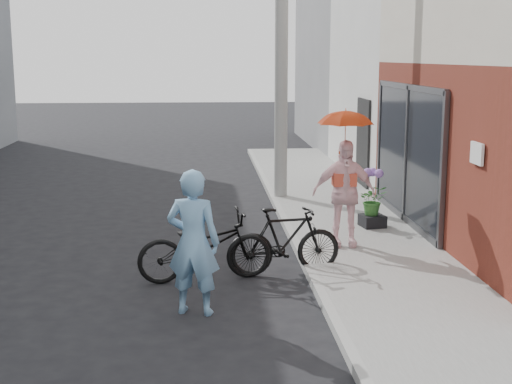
{
  "coord_description": "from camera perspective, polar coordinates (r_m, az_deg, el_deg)",
  "views": [
    {
      "loc": [
        -0.56,
        -9.19,
        3.13
      ],
      "look_at": [
        0.22,
        1.38,
        1.1
      ],
      "focal_mm": 50.0,
      "sensor_mm": 36.0,
      "label": 1
    }
  ],
  "objects": [
    {
      "name": "plaster_building",
      "position": [
        19.78,
        19.26,
        11.33
      ],
      "size": [
        8.0,
        6.0,
        7.0
      ],
      "primitive_type": "cube",
      "color": "silver",
      "rests_on": "ground"
    },
    {
      "name": "curb",
      "position": [
        11.7,
        3.3,
        -4.39
      ],
      "size": [
        0.12,
        24.0,
        0.12
      ],
      "primitive_type": "cube",
      "color": "#9E9E99",
      "rests_on": "ground"
    },
    {
      "name": "planter",
      "position": [
        12.92,
        9.29,
        -2.29
      ],
      "size": [
        0.47,
        0.47,
        0.21
      ],
      "primitive_type": "cube",
      "rotation": [
        0.0,
        0.0,
        0.18
      ],
      "color": "black",
      "rests_on": "sidewalk"
    },
    {
      "name": "parasol",
      "position": [
        11.26,
        7.18,
        6.05
      ],
      "size": [
        0.85,
        0.85,
        0.74
      ],
      "primitive_type": "imported",
      "color": "#D64719",
      "rests_on": "kimono_woman"
    },
    {
      "name": "bike_left",
      "position": [
        10.06,
        -4.11,
        -4.35
      ],
      "size": [
        1.98,
        0.97,
        1.0
      ],
      "primitive_type": "imported",
      "rotation": [
        0.0,
        0.0,
        1.74
      ],
      "color": "black",
      "rests_on": "ground"
    },
    {
      "name": "east_building_far",
      "position": [
        26.36,
        13.15,
        11.37
      ],
      "size": [
        8.0,
        8.0,
        7.0
      ],
      "primitive_type": "cube",
      "color": "slate",
      "rests_on": "ground"
    },
    {
      "name": "potted_plant",
      "position": [
        12.84,
        9.34,
        -0.65
      ],
      "size": [
        0.49,
        0.42,
        0.54
      ],
      "primitive_type": "imported",
      "color": "#35702D",
      "rests_on": "planter"
    },
    {
      "name": "sidewalk",
      "position": [
        11.9,
        8.86,
        -4.23
      ],
      "size": [
        2.2,
        24.0,
        0.12
      ],
      "primitive_type": "cube",
      "color": "gray",
      "rests_on": "ground"
    },
    {
      "name": "utility_pole",
      "position": [
        15.28,
        2.05,
        12.23
      ],
      "size": [
        0.28,
        0.28,
        7.0
      ],
      "primitive_type": "cylinder",
      "color": "#9E9E99",
      "rests_on": "ground"
    },
    {
      "name": "officer",
      "position": [
        8.7,
        -5.04,
        -4.03
      ],
      "size": [
        0.75,
        0.59,
        1.8
      ],
      "primitive_type": "imported",
      "rotation": [
        0.0,
        0.0,
        2.88
      ],
      "color": "#73A5CD",
      "rests_on": "ground"
    },
    {
      "name": "ground",
      "position": [
        9.72,
        -0.7,
        -7.93
      ],
      "size": [
        80.0,
        80.0,
        0.0
      ],
      "primitive_type": "plane",
      "color": "black",
      "rests_on": "ground"
    },
    {
      "name": "bike_right",
      "position": [
        10.34,
        2.36,
        -3.92
      ],
      "size": [
        1.71,
        0.75,
        0.99
      ],
      "primitive_type": "imported",
      "rotation": [
        0.0,
        0.0,
        1.75
      ],
      "color": "black",
      "rests_on": "ground"
    },
    {
      "name": "kimono_woman",
      "position": [
        11.43,
        7.04,
        -0.1
      ],
      "size": [
        1.02,
        0.47,
        1.71
      ],
      "primitive_type": "imported",
      "rotation": [
        0.0,
        0.0,
        -0.05
      ],
      "color": "#FFD5DB",
      "rests_on": "sidewalk"
    }
  ]
}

